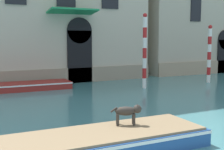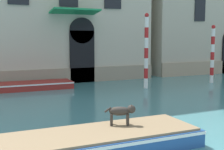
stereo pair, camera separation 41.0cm
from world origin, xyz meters
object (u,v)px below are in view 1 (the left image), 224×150
(boat_foreground, at_px, (76,145))
(boat_moored_near_palazzo, at_px, (19,86))
(dog_on_deck, at_px, (128,111))
(mooring_pole_1, at_px, (209,54))
(mooring_pole_0, at_px, (145,51))

(boat_foreground, distance_m, boat_moored_near_palazzo, 10.95)
(boat_foreground, distance_m, dog_on_deck, 1.84)
(boat_foreground, height_order, boat_moored_near_palazzo, boat_foreground)
(boat_foreground, distance_m, mooring_pole_1, 15.23)
(boat_foreground, height_order, dog_on_deck, dog_on_deck)
(boat_moored_near_palazzo, height_order, mooring_pole_0, mooring_pole_0)
(boat_moored_near_palazzo, xyz_separation_m, mooring_pole_0, (6.85, -2.59, 2.01))
(boat_foreground, xyz_separation_m, mooring_pole_1, (12.57, 8.44, 1.66))
(mooring_pole_0, height_order, mooring_pole_1, mooring_pole_0)
(boat_foreground, xyz_separation_m, mooring_pole_0, (7.40, 8.35, 1.95))
(dog_on_deck, bearing_deg, mooring_pole_1, 61.60)
(boat_moored_near_palazzo, height_order, mooring_pole_1, mooring_pole_1)
(boat_foreground, bearing_deg, boat_moored_near_palazzo, 88.24)
(boat_moored_near_palazzo, distance_m, mooring_pole_1, 12.40)
(dog_on_deck, height_order, mooring_pole_1, mooring_pole_1)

